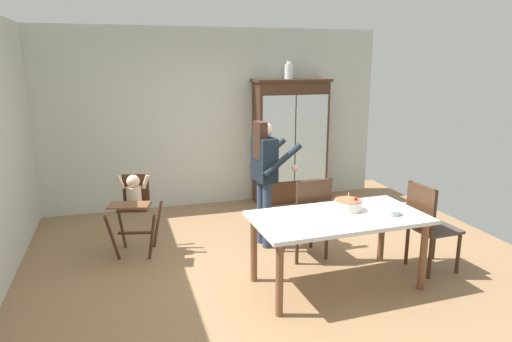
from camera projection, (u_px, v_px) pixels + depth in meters
ground_plane at (268, 271)px, 4.95m from camera, size 6.24×6.24×0.00m
wall_back at (215, 118)px, 7.07m from camera, size 5.32×0.06×2.70m
china_cabinet at (290, 141)px, 7.24m from camera, size 1.19×0.48×1.94m
ceramic_vase at (289, 71)px, 6.98m from camera, size 0.13×0.13×0.27m
high_chair_with_toddler at (134, 200)px, 5.28m from camera, size 0.69×0.78×0.95m
adult_person at (265, 168)px, 5.45m from camera, size 0.55×0.53×1.53m
dining_table at (338, 224)px, 4.51m from camera, size 1.73×0.95×0.74m
birthday_cake at (348, 205)px, 4.64m from camera, size 0.28×0.28×0.19m
serving_bowl at (391, 211)px, 4.52m from camera, size 0.18×0.18×0.05m
dining_chair_far_side at (309, 213)px, 5.14m from camera, size 0.47×0.47×0.96m
dining_chair_right_end at (427, 221)px, 4.86m from camera, size 0.46×0.46×0.96m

